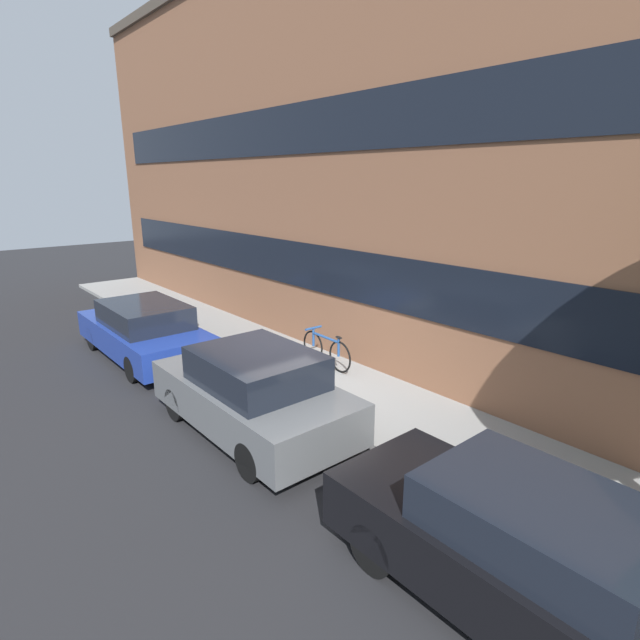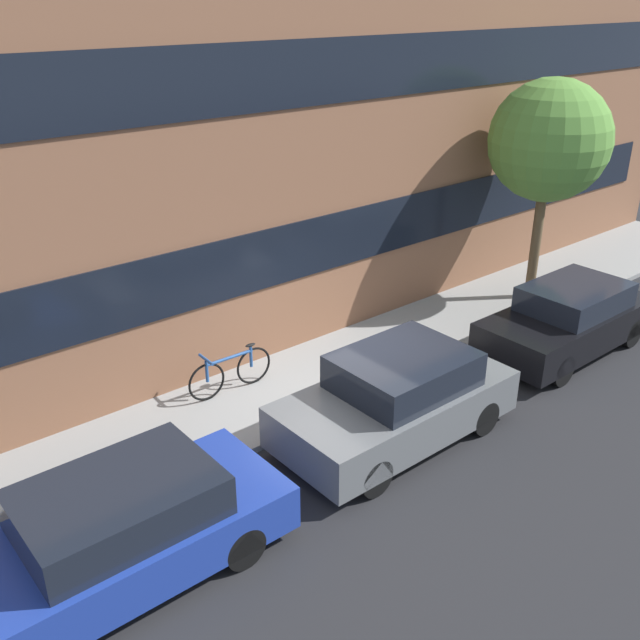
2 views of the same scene
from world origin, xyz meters
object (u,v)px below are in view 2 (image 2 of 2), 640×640
at_px(parked_car_blue, 113,536).
at_px(parked_car_grey, 397,399).
at_px(parked_car_black, 568,319).
at_px(bicycle, 230,371).
at_px(street_tree, 549,141).

bearing_deg(parked_car_blue, parked_car_grey, -180.00).
height_order(parked_car_blue, parked_car_black, parked_car_black).
xyz_separation_m(parked_car_blue, parked_car_grey, (4.72, 0.00, 0.04)).
distance_m(parked_car_black, bicycle, 6.61).
relative_size(parked_car_grey, bicycle, 2.37).
bearing_deg(parked_car_black, parked_car_blue, 0.00).
height_order(parked_car_grey, bicycle, parked_car_grey).
height_order(parked_car_blue, bicycle, parked_car_blue).
relative_size(parked_car_grey, parked_car_black, 0.99).
height_order(parked_car_black, street_tree, street_tree).
distance_m(parked_car_blue, street_tree, 11.54).
bearing_deg(bicycle, street_tree, 176.09).
bearing_deg(parked_car_black, parked_car_grey, 0.00).
relative_size(parked_car_grey, street_tree, 0.81).
bearing_deg(bicycle, parked_car_black, 157.73).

